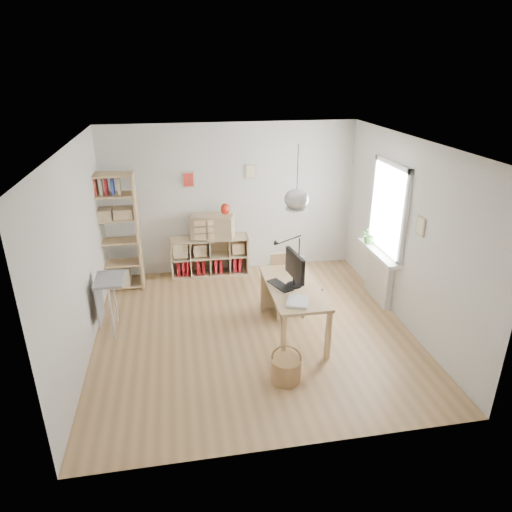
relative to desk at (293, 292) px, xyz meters
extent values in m
plane|color=tan|center=(-0.55, 0.15, -0.66)|extent=(4.50, 4.50, 0.00)
plane|color=silver|center=(-0.55, 2.40, 0.69)|extent=(4.50, 0.00, 4.50)
plane|color=silver|center=(-0.55, -2.10, 0.69)|extent=(4.50, 0.00, 4.50)
plane|color=silver|center=(-2.80, 0.15, 0.69)|extent=(0.00, 4.50, 4.50)
plane|color=silver|center=(1.70, 0.15, 0.69)|extent=(0.00, 4.50, 4.50)
plane|color=silver|center=(-0.55, 0.15, 2.04)|extent=(4.50, 4.50, 0.00)
cylinder|color=black|center=(0.00, 0.00, 1.70)|extent=(0.01, 0.01, 0.68)
ellipsoid|color=silver|center=(0.00, 0.00, 1.34)|extent=(0.32, 0.32, 0.27)
cube|color=white|center=(1.69, 0.75, 0.89)|extent=(0.03, 1.00, 1.30)
cube|color=white|center=(1.66, 0.21, 0.89)|extent=(0.06, 0.08, 1.46)
cube|color=white|center=(1.66, 1.29, 0.89)|extent=(0.06, 0.08, 1.46)
cube|color=white|center=(1.66, 0.75, 1.58)|extent=(0.06, 1.16, 0.08)
cube|color=white|center=(1.66, 0.75, 0.20)|extent=(0.06, 1.16, 0.08)
cube|color=silver|center=(1.64, 0.75, -0.26)|extent=(0.10, 0.80, 0.80)
cube|color=white|center=(1.59, 0.75, 0.17)|extent=(0.22, 1.20, 0.06)
cube|color=#DEAC7F|center=(0.00, 0.00, 0.07)|extent=(0.70, 1.50, 0.04)
cube|color=#DEAC7F|center=(-0.30, -0.70, -0.30)|extent=(0.06, 0.06, 0.71)
cube|color=#DEAC7F|center=(-0.30, 0.70, -0.30)|extent=(0.06, 0.06, 0.71)
cube|color=#DEAC7F|center=(0.30, -0.70, -0.30)|extent=(0.06, 0.06, 0.71)
cube|color=#DEAC7F|center=(0.30, 0.70, -0.30)|extent=(0.06, 0.06, 0.71)
cube|color=#D5B38C|center=(-1.00, 2.19, -0.64)|extent=(1.40, 0.38, 0.03)
cube|color=#D5B38C|center=(-1.00, 2.19, 0.05)|extent=(1.40, 0.38, 0.03)
cube|color=#D5B38C|center=(-1.69, 2.19, -0.30)|extent=(0.03, 0.38, 0.72)
cube|color=#D5B38C|center=(-0.32, 2.19, -0.30)|extent=(0.03, 0.38, 0.72)
cube|color=#D5B38C|center=(-1.00, 2.37, -0.30)|extent=(1.40, 0.02, 0.72)
cube|color=maroon|center=(-1.58, 2.21, -0.47)|extent=(0.06, 0.26, 0.30)
cube|color=maroon|center=(-1.49, 2.21, -0.47)|extent=(0.05, 0.26, 0.30)
cube|color=maroon|center=(-1.41, 2.21, -0.47)|extent=(0.05, 0.26, 0.30)
cube|color=maroon|center=(-1.22, 2.21, -0.47)|extent=(0.05, 0.26, 0.30)
cube|color=maroon|center=(-1.13, 2.21, -0.47)|extent=(0.05, 0.26, 0.30)
cube|color=maroon|center=(-0.90, 2.21, -0.47)|extent=(0.06, 0.26, 0.30)
cube|color=maroon|center=(-0.81, 2.21, -0.47)|extent=(0.06, 0.26, 0.30)
cube|color=maroon|center=(-0.55, 2.21, -0.47)|extent=(0.06, 0.26, 0.30)
cube|color=maroon|center=(-0.46, 2.21, -0.47)|extent=(0.05, 0.26, 0.30)
cube|color=#DEAC7F|center=(-2.96, 1.95, 0.34)|extent=(0.04, 0.38, 2.00)
cube|color=#DEAC7F|center=(-2.20, 1.95, 0.34)|extent=(0.04, 0.38, 2.00)
cube|color=#DEAC7F|center=(-2.58, 1.95, -0.61)|extent=(0.76, 0.38, 0.03)
cube|color=#DEAC7F|center=(-2.58, 1.95, -0.21)|extent=(0.76, 0.38, 0.03)
cube|color=#DEAC7F|center=(-2.58, 1.95, 0.19)|extent=(0.76, 0.38, 0.03)
cube|color=#DEAC7F|center=(-2.58, 1.95, 0.59)|extent=(0.76, 0.38, 0.03)
cube|color=#DEAC7F|center=(-2.58, 1.95, 0.99)|extent=(0.76, 0.38, 0.03)
cube|color=#DEAC7F|center=(-2.58, 1.95, 1.32)|extent=(0.76, 0.38, 0.03)
cube|color=#2B3E9E|center=(-2.86, 1.95, 1.14)|extent=(0.04, 0.18, 0.26)
cube|color=maroon|center=(-2.78, 1.95, 1.14)|extent=(0.04, 0.18, 0.26)
cube|color=#F4EABB|center=(-2.70, 1.95, 1.14)|extent=(0.04, 0.18, 0.26)
cube|color=maroon|center=(-2.62, 1.95, 1.14)|extent=(0.04, 0.18, 0.26)
cube|color=#2B3E9E|center=(-2.52, 1.95, 1.14)|extent=(0.04, 0.18, 0.26)
cube|color=#F4EABB|center=(-2.42, 1.95, 1.14)|extent=(0.04, 0.18, 0.26)
cube|color=#9B9B9E|center=(-2.52, 0.50, 0.17)|extent=(0.40, 0.55, 0.04)
cylinder|color=silver|center=(-2.52, 0.28, -0.25)|extent=(0.03, 0.03, 0.82)
cylinder|color=silver|center=(-2.52, 0.72, -0.25)|extent=(0.03, 0.03, 0.82)
cube|color=#9B9B9E|center=(-2.70, 0.50, -0.16)|extent=(0.02, 0.50, 0.62)
cube|color=#9B9B9E|center=(0.07, 0.55, -0.17)|extent=(0.47, 0.47, 0.07)
cube|color=#DEAC7F|center=(-0.13, 0.35, -0.43)|extent=(0.04, 0.04, 0.46)
cube|color=#DEAC7F|center=(-0.13, 0.74, -0.43)|extent=(0.04, 0.04, 0.46)
cube|color=#DEAC7F|center=(0.27, 0.36, -0.43)|extent=(0.04, 0.04, 0.46)
cube|color=#DEAC7F|center=(0.26, 0.75, -0.43)|extent=(0.04, 0.04, 0.46)
cube|color=#DEAC7F|center=(0.06, 0.76, 0.07)|extent=(0.46, 0.05, 0.41)
cylinder|color=#A16D48|center=(-0.34, -1.04, -0.51)|extent=(0.37, 0.37, 0.30)
torus|color=#A16D48|center=(-0.34, -1.04, -0.33)|extent=(0.36, 0.13, 0.37)
cube|color=silver|center=(0.25, 0.72, -0.65)|extent=(0.77, 0.64, 0.02)
cube|color=silver|center=(-0.05, 0.62, -0.48)|extent=(0.16, 0.45, 0.34)
cube|color=silver|center=(0.56, 0.81, -0.48)|extent=(0.16, 0.45, 0.34)
cube|color=silver|center=(0.32, 0.51, -0.48)|extent=(0.64, 0.22, 0.34)
cube|color=silver|center=(0.19, 0.92, -0.48)|extent=(0.64, 0.22, 0.34)
cube|color=silver|center=(0.13, 1.11, -0.16)|extent=(0.70, 0.41, 0.43)
sphere|color=gold|center=(0.12, 0.60, -0.40)|extent=(0.15, 0.15, 0.15)
sphere|color=#1859A9|center=(0.35, 0.81, -0.40)|extent=(0.15, 0.15, 0.15)
sphere|color=#C55718|center=(0.24, 0.69, -0.40)|extent=(0.15, 0.15, 0.15)
sphere|color=#308636|center=(0.46, 0.68, -0.40)|extent=(0.15, 0.15, 0.15)
cylinder|color=black|center=(0.01, 0.01, 0.10)|extent=(0.22, 0.22, 0.02)
cylinder|color=black|center=(0.01, 0.01, 0.16)|extent=(0.05, 0.05, 0.10)
cube|color=black|center=(0.01, 0.01, 0.40)|extent=(0.13, 0.56, 0.37)
cube|color=black|center=(-0.18, 0.03, 0.10)|extent=(0.31, 0.46, 0.02)
cylinder|color=black|center=(0.25, 0.67, 0.11)|extent=(0.06, 0.06, 0.04)
cylinder|color=black|center=(0.25, 0.67, 0.33)|extent=(0.02, 0.02, 0.43)
cone|color=black|center=(-0.11, 0.57, 0.52)|extent=(0.11, 0.07, 0.10)
sphere|color=#47090D|center=(0.12, 0.51, 0.16)|extent=(0.14, 0.14, 0.14)
cube|color=white|center=(-0.06, -0.47, 0.11)|extent=(0.38, 0.42, 0.03)
cube|color=#D5B38C|center=(-0.93, 2.19, 0.28)|extent=(0.82, 0.55, 0.43)
ellipsoid|color=maroon|center=(-0.69, 2.19, 0.59)|extent=(0.16, 0.16, 0.20)
imported|color=#325D23|center=(1.57, 1.10, 0.35)|extent=(0.29, 0.25, 0.29)
camera|label=1|loc=(-1.51, -5.50, 2.96)|focal=32.00mm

